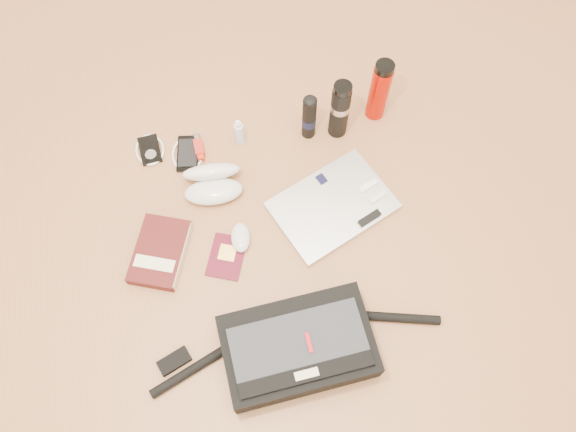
{
  "coord_description": "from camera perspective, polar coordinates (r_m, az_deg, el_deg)",
  "views": [
    {
      "loc": [
        -0.09,
        -0.54,
        1.55
      ],
      "look_at": [
        0.03,
        0.13,
        0.06
      ],
      "focal_mm": 35.0,
      "sensor_mm": 36.0,
      "label": 1
    }
  ],
  "objects": [
    {
      "name": "spray_bottle",
      "position": [
        1.8,
        -4.98,
        8.44
      ],
      "size": [
        0.03,
        0.03,
        0.11
      ],
      "rotation": [
        0.0,
        0.0,
        0.16
      ],
      "color": "#B8E3F7",
      "rests_on": "ground"
    },
    {
      "name": "phone",
      "position": [
        1.83,
        -10.13,
        6.27
      ],
      "size": [
        0.12,
        0.14,
        0.01
      ],
      "rotation": [
        0.0,
        0.0,
        -0.15
      ],
      "color": "black",
      "rests_on": "ground"
    },
    {
      "name": "aerosol_can",
      "position": [
        1.77,
        2.16,
        10.03
      ],
      "size": [
        0.05,
        0.05,
        0.19
      ],
      "rotation": [
        0.0,
        0.0,
        0.24
      ],
      "color": "black",
      "rests_on": "ground"
    },
    {
      "name": "ground",
      "position": [
        1.64,
        -0.33,
        -5.06
      ],
      "size": [
        4.0,
        4.0,
        0.0
      ],
      "primitive_type": "plane",
      "color": "#A66F45",
      "rests_on": "ground"
    },
    {
      "name": "laptop",
      "position": [
        1.71,
        4.61,
        1.04
      ],
      "size": [
        0.41,
        0.36,
        0.03
      ],
      "rotation": [
        0.0,
        0.0,
        0.4
      ],
      "color": "silver",
      "rests_on": "ground"
    },
    {
      "name": "inhaler",
      "position": [
        1.83,
        -9.05,
        6.94
      ],
      "size": [
        0.03,
        0.1,
        0.03
      ],
      "rotation": [
        0.0,
        0.0,
        0.05
      ],
      "color": "#AE251B",
      "rests_on": "ground"
    },
    {
      "name": "passport",
      "position": [
        1.66,
        -6.26,
        -4.1
      ],
      "size": [
        0.14,
        0.16,
        0.01
      ],
      "rotation": [
        0.0,
        0.0,
        -0.37
      ],
      "color": "#500C1B",
      "rests_on": "ground"
    },
    {
      "name": "thermos_red",
      "position": [
        1.82,
        9.26,
        12.46
      ],
      "size": [
        0.08,
        0.08,
        0.24
      ],
      "rotation": [
        0.0,
        0.0,
        -0.37
      ],
      "color": "#AD0B00",
      "rests_on": "ground"
    },
    {
      "name": "book",
      "position": [
        1.68,
        -12.85,
        -3.61
      ],
      "size": [
        0.21,
        0.25,
        0.04
      ],
      "rotation": [
        0.0,
        0.0,
        -0.36
      ],
      "color": "#441111",
      "rests_on": "ground"
    },
    {
      "name": "thermos_black",
      "position": [
        1.76,
        5.29,
        10.72
      ],
      "size": [
        0.07,
        0.07,
        0.23
      ],
      "rotation": [
        0.0,
        0.0,
        0.11
      ],
      "color": "black",
      "rests_on": "ground"
    },
    {
      "name": "mouse",
      "position": [
        1.67,
        -4.84,
        -2.19
      ],
      "size": [
        0.06,
        0.1,
        0.03
      ],
      "rotation": [
        0.0,
        0.0,
        -0.09
      ],
      "color": "silver",
      "rests_on": "ground"
    },
    {
      "name": "messenger_bag",
      "position": [
        1.53,
        0.94,
        -13.18
      ],
      "size": [
        0.81,
        0.27,
        0.11
      ],
      "rotation": [
        0.0,
        0.0,
        0.07
      ],
      "color": "black",
      "rests_on": "ground"
    },
    {
      "name": "ipod",
      "position": [
        1.86,
        -13.85,
        6.54
      ],
      "size": [
        0.1,
        0.11,
        0.01
      ],
      "rotation": [
        0.0,
        0.0,
        0.1
      ],
      "color": "black",
      "rests_on": "ground"
    },
    {
      "name": "sunglasses_case",
      "position": [
        1.73,
        -7.67,
        3.45
      ],
      "size": [
        0.19,
        0.16,
        0.1
      ],
      "rotation": [
        0.0,
        0.0,
        -0.05
      ],
      "color": "silver",
      "rests_on": "ground"
    }
  ]
}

